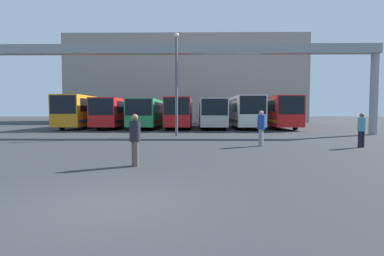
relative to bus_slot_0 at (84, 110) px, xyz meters
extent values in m
plane|color=#2D3033|center=(10.17, -26.06, -1.92)|extent=(200.00, 200.00, 0.00)
cube|color=gray|center=(10.17, 22.31, 5.21)|extent=(39.56, 12.00, 14.26)
cylinder|color=gray|center=(25.46, -8.59, 1.16)|extent=(0.60, 0.60, 6.15)
cube|color=gray|center=(10.17, -8.59, 4.58)|extent=(31.18, 0.80, 0.70)
cube|color=orange|center=(0.00, 0.01, -0.08)|extent=(2.56, 10.09, 2.98)
cube|color=black|center=(0.00, -5.01, 0.48)|extent=(2.35, 0.06, 1.67)
cube|color=black|center=(0.00, 0.01, 0.48)|extent=(2.59, 8.58, 1.25)
cube|color=#1966B2|center=(0.00, 0.01, -1.03)|extent=(2.59, 9.59, 0.24)
cylinder|color=black|center=(-1.12, -2.81, -1.46)|extent=(0.28, 0.91, 0.91)
cylinder|color=black|center=(1.12, -2.81, -1.46)|extent=(0.28, 0.91, 0.91)
cylinder|color=black|center=(-1.12, 2.84, -1.46)|extent=(0.28, 0.91, 0.91)
cylinder|color=black|center=(1.12, 2.84, -1.46)|extent=(0.28, 0.91, 0.91)
cube|color=red|center=(3.39, 1.20, -0.22)|extent=(2.41, 12.47, 2.70)
cube|color=black|center=(3.39, -5.01, 0.28)|extent=(2.22, 0.06, 1.51)
cube|color=black|center=(3.39, 1.20, 0.28)|extent=(2.44, 10.60, 1.13)
cube|color=black|center=(3.39, 1.20, -1.08)|extent=(2.44, 11.85, 0.24)
cylinder|color=black|center=(2.34, -2.29, -1.46)|extent=(0.28, 0.92, 0.92)
cylinder|color=black|center=(4.44, -2.29, -1.46)|extent=(0.28, 0.92, 0.92)
cylinder|color=black|center=(2.34, 4.69, -1.46)|extent=(0.28, 0.92, 0.92)
cylinder|color=black|center=(4.44, 4.69, -1.46)|extent=(0.28, 0.92, 0.92)
cube|color=#268C4C|center=(6.78, 1.02, -0.25)|extent=(2.59, 12.12, 2.63)
cube|color=black|center=(6.78, -5.01, 0.22)|extent=(2.38, 0.06, 1.47)
cube|color=black|center=(6.78, 1.02, 0.22)|extent=(2.62, 10.30, 1.10)
cube|color=red|center=(6.78, 1.02, -1.09)|extent=(2.62, 11.51, 0.24)
cylinder|color=black|center=(5.65, -2.37, -1.45)|extent=(0.28, 0.93, 0.93)
cylinder|color=black|center=(7.92, -2.37, -1.45)|extent=(0.28, 0.93, 0.93)
cylinder|color=black|center=(5.65, 4.42, -1.45)|extent=(0.28, 0.93, 0.93)
cylinder|color=black|center=(7.92, 4.42, -1.45)|extent=(0.28, 0.93, 0.93)
cube|color=red|center=(10.17, 0.64, -0.19)|extent=(2.45, 11.34, 2.76)
cube|color=black|center=(10.17, -5.01, 0.32)|extent=(2.25, 0.06, 1.54)
cube|color=black|center=(10.17, 0.64, 0.32)|extent=(2.48, 9.64, 1.16)
cube|color=#268C4C|center=(10.17, 0.64, -1.07)|extent=(2.48, 10.78, 0.24)
cylinder|color=black|center=(9.11, -2.54, -1.45)|extent=(0.28, 0.93, 0.93)
cylinder|color=black|center=(11.24, -2.54, -1.45)|extent=(0.28, 0.93, 0.93)
cylinder|color=black|center=(9.11, 3.81, -1.45)|extent=(0.28, 0.93, 0.93)
cylinder|color=black|center=(11.24, 3.81, -1.45)|extent=(0.28, 0.93, 0.93)
cube|color=beige|center=(13.57, 0.65, -0.24)|extent=(2.55, 11.38, 2.66)
cube|color=black|center=(13.57, -5.01, 0.25)|extent=(2.34, 0.06, 1.49)
cube|color=black|center=(13.57, 0.65, 0.25)|extent=(2.58, 9.67, 1.12)
cube|color=red|center=(13.57, 0.65, -1.09)|extent=(2.58, 10.81, 0.24)
cylinder|color=black|center=(12.45, -2.53, -1.45)|extent=(0.28, 0.94, 0.94)
cylinder|color=black|center=(14.68, -2.53, -1.45)|extent=(0.28, 0.94, 0.94)
cylinder|color=black|center=(12.45, 3.84, -1.45)|extent=(0.28, 0.94, 0.94)
cylinder|color=black|center=(14.68, 3.84, -1.45)|extent=(0.28, 0.94, 0.94)
cube|color=silver|center=(16.96, 1.19, -0.10)|extent=(2.56, 12.45, 2.92)
cube|color=black|center=(16.96, -5.01, 0.44)|extent=(2.35, 0.06, 1.64)
cube|color=black|center=(16.96, 1.19, 0.44)|extent=(2.59, 10.59, 1.23)
cube|color=#268C4C|center=(16.96, 1.19, -1.04)|extent=(2.59, 11.83, 0.24)
cylinder|color=black|center=(15.84, -2.29, -1.46)|extent=(0.28, 0.90, 0.90)
cylinder|color=black|center=(18.08, -2.29, -1.46)|extent=(0.28, 0.90, 0.90)
cylinder|color=black|center=(15.84, 4.68, -1.46)|extent=(0.28, 0.90, 0.90)
cylinder|color=black|center=(18.08, 4.68, -1.46)|extent=(0.28, 0.90, 0.90)
cube|color=red|center=(20.35, -0.02, -0.12)|extent=(2.50, 10.03, 2.88)
cube|color=black|center=(20.35, -5.01, 0.41)|extent=(2.30, 0.06, 1.61)
cube|color=black|center=(20.35, -0.02, 0.41)|extent=(2.53, 8.52, 1.21)
cube|color=orange|center=(20.35, -0.02, -1.05)|extent=(2.53, 9.52, 0.24)
cylinder|color=black|center=(19.26, -2.83, -1.42)|extent=(0.28, 0.99, 0.99)
cylinder|color=black|center=(21.44, -2.83, -1.42)|extent=(0.28, 0.99, 0.99)
cylinder|color=black|center=(19.26, 2.79, -1.42)|extent=(0.28, 0.99, 0.99)
cylinder|color=black|center=(21.44, 2.79, -1.42)|extent=(0.28, 0.99, 0.99)
cylinder|color=brown|center=(9.92, -21.92, -1.51)|extent=(0.18, 0.18, 0.80)
cylinder|color=brown|center=(9.99, -22.06, -1.51)|extent=(0.18, 0.18, 0.80)
cylinder|color=black|center=(9.96, -21.99, -0.78)|extent=(0.35, 0.35, 0.67)
sphere|color=#8C6647|center=(9.96, -21.99, -0.33)|extent=(0.22, 0.22, 0.22)
cylinder|color=black|center=(20.15, -16.80, -1.51)|extent=(0.18, 0.18, 0.81)
cylinder|color=black|center=(20.00, -16.85, -1.51)|extent=(0.18, 0.18, 0.81)
cylinder|color=teal|center=(20.08, -16.82, -0.77)|extent=(0.35, 0.35, 0.67)
sphere|color=brown|center=(20.08, -16.82, -0.33)|extent=(0.22, 0.22, 0.22)
cylinder|color=gray|center=(15.22, -16.36, -1.48)|extent=(0.20, 0.20, 0.87)
cylinder|color=gray|center=(15.31, -16.21, -1.48)|extent=(0.20, 0.20, 0.87)
cylinder|color=navy|center=(15.27, -16.28, -0.69)|extent=(0.38, 0.38, 0.72)
sphere|color=tan|center=(15.27, -16.28, -0.21)|extent=(0.23, 0.23, 0.23)
cylinder|color=#595B60|center=(10.50, -9.95, 1.62)|extent=(0.20, 0.20, 7.07)
sphere|color=beige|center=(10.50, -9.95, 5.30)|extent=(0.36, 0.36, 0.36)
camera|label=1|loc=(11.95, -31.63, -0.14)|focal=28.00mm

